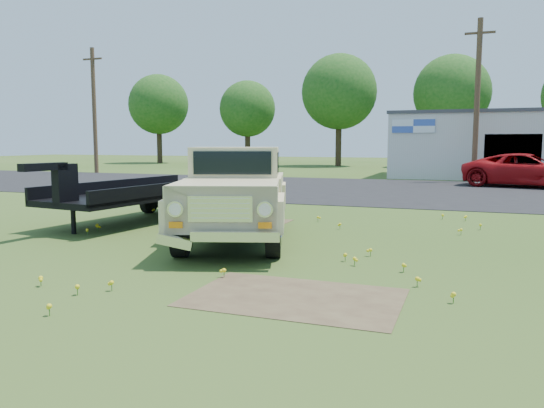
% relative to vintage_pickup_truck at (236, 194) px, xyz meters
% --- Properties ---
extents(ground, '(140.00, 140.00, 0.00)m').
position_rel_vintage_pickup_truck_xyz_m(ground, '(1.14, -0.80, -1.06)').
color(ground, '#304C18').
rests_on(ground, ground).
extents(asphalt_lot, '(90.00, 14.00, 0.02)m').
position_rel_vintage_pickup_truck_xyz_m(asphalt_lot, '(1.14, 14.20, -1.06)').
color(asphalt_lot, black).
rests_on(asphalt_lot, ground).
extents(dirt_patch_a, '(3.00, 2.00, 0.01)m').
position_rel_vintage_pickup_truck_xyz_m(dirt_patch_a, '(2.64, -3.80, -1.06)').
color(dirt_patch_a, '#4D3C29').
rests_on(dirt_patch_a, ground).
extents(dirt_patch_b, '(2.20, 1.60, 0.01)m').
position_rel_vintage_pickup_truck_xyz_m(dirt_patch_b, '(-0.86, 2.70, -1.06)').
color(dirt_patch_b, '#4D3C29').
rests_on(dirt_patch_b, ground).
extents(commercial_building, '(14.20, 8.20, 4.15)m').
position_rel_vintage_pickup_truck_xyz_m(commercial_building, '(7.14, 26.19, 1.04)').
color(commercial_building, silver).
rests_on(commercial_building, ground).
extents(utility_pole_west, '(1.60, 0.30, 9.00)m').
position_rel_vintage_pickup_truck_xyz_m(utility_pole_west, '(-20.86, 21.20, 3.54)').
color(utility_pole_west, '#482E21').
rests_on(utility_pole_west, ground).
extents(utility_pole_mid, '(1.60, 0.30, 9.00)m').
position_rel_vintage_pickup_truck_xyz_m(utility_pole_mid, '(5.14, 21.20, 3.54)').
color(utility_pole_mid, '#482E21').
rests_on(utility_pole_mid, ground).
extents(treeline_a, '(6.40, 6.40, 9.52)m').
position_rel_vintage_pickup_truck_xyz_m(treeline_a, '(-26.86, 39.20, 5.24)').
color(treeline_a, '#352618').
rests_on(treeline_a, ground).
extents(treeline_b, '(5.76, 5.76, 8.57)m').
position_rel_vintage_pickup_truck_xyz_m(treeline_b, '(-16.86, 40.20, 4.61)').
color(treeline_b, '#352618').
rests_on(treeline_b, ground).
extents(treeline_c, '(7.04, 7.04, 10.47)m').
position_rel_vintage_pickup_truck_xyz_m(treeline_c, '(-6.86, 38.70, 5.87)').
color(treeline_c, '#352618').
rests_on(treeline_c, ground).
extents(treeline_d, '(6.72, 6.72, 10.00)m').
position_rel_vintage_pickup_truck_xyz_m(treeline_d, '(3.14, 39.70, 5.56)').
color(treeline_d, '#352618').
rests_on(treeline_d, ground).
extents(vintage_pickup_truck, '(4.02, 6.27, 2.12)m').
position_rel_vintage_pickup_truck_xyz_m(vintage_pickup_truck, '(0.00, 0.00, 0.00)').
color(vintage_pickup_truck, '#CCBB89').
rests_on(vintage_pickup_truck, ground).
extents(flatbed_trailer, '(2.95, 6.68, 1.76)m').
position_rel_vintage_pickup_truck_xyz_m(flatbed_trailer, '(-3.76, 1.83, -0.18)').
color(flatbed_trailer, black).
rests_on(flatbed_trailer, ground).
extents(red_pickup, '(6.47, 4.08, 1.67)m').
position_rel_vintage_pickup_truck_xyz_m(red_pickup, '(7.59, 18.24, -0.23)').
color(red_pickup, '#9C0E12').
rests_on(red_pickup, ground).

